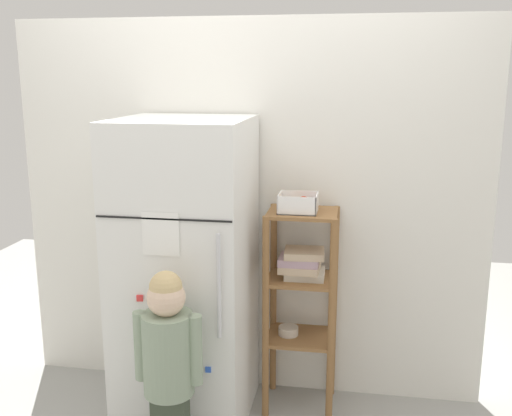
# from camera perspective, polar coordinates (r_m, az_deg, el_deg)

# --- Properties ---
(kitchen_wall_back) EXTENTS (2.58, 0.03, 2.07)m
(kitchen_wall_back) POSITION_cam_1_polar(r_m,az_deg,el_deg) (3.25, -0.76, -0.33)
(kitchen_wall_back) COLOR silver
(kitchen_wall_back) RESTS_ON ground
(refrigerator) EXTENTS (0.64, 0.70, 1.57)m
(refrigerator) POSITION_cam_1_polar(r_m,az_deg,el_deg) (3.04, -6.75, -6.28)
(refrigerator) COLOR white
(refrigerator) RESTS_ON ground
(child_standing) EXTENTS (0.31, 0.23, 0.96)m
(child_standing) POSITION_cam_1_polar(r_m,az_deg,el_deg) (2.69, -8.48, -13.70)
(child_standing) COLOR #3F4A39
(child_standing) RESTS_ON ground
(pantry_shelf_unit) EXTENTS (0.37, 0.32, 1.09)m
(pantry_shelf_unit) POSITION_cam_1_polar(r_m,az_deg,el_deg) (3.13, 4.37, -7.51)
(pantry_shelf_unit) COLOR olive
(pantry_shelf_unit) RESTS_ON ground
(fruit_bin) EXTENTS (0.20, 0.17, 0.09)m
(fruit_bin) POSITION_cam_1_polar(r_m,az_deg,el_deg) (2.98, 4.11, 0.32)
(fruit_bin) COLOR white
(fruit_bin) RESTS_ON pantry_shelf_unit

